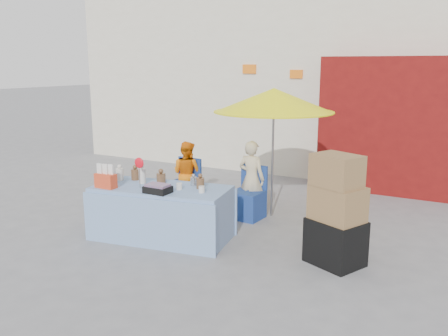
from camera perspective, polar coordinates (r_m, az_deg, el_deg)
The scene contains 10 objects.
ground at distance 6.70m, azimuth -4.52°, elevation -9.12°, with size 80.00×80.00×0.00m, color slate.
backdrop at distance 13.08m, azimuth 16.16°, elevation 14.74°, with size 14.00×8.00×7.80m.
market_table at distance 6.86m, azimuth -7.54°, elevation -5.24°, with size 2.09×1.23×1.19m.
chair_left at distance 8.31m, azimuth -4.93°, elevation -3.01°, with size 0.51×0.50×0.85m.
chair_right at distance 7.71m, azimuth 2.87°, elevation -4.19°, with size 0.51×0.50×0.85m.
vendor_orange at distance 8.34m, azimuth -4.47°, elevation -0.68°, with size 0.56×0.43×1.15m, color orange.
vendor_beige at distance 7.73m, azimuth 3.32°, elevation -1.29°, with size 0.46×0.30×1.26m, color beige.
umbrella at distance 7.55m, azimuth 6.01°, elevation 8.05°, with size 1.90×1.90×2.09m.
box_stack at distance 6.01m, azimuth 13.36°, elevation -5.48°, with size 0.79×0.73×1.40m.
tarp_bundle at distance 7.44m, azimuth -10.20°, elevation -5.99°, with size 0.59×0.47×0.26m, color gold.
Camera 1 is at (3.43, -5.22, 2.45)m, focal length 38.00 mm.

